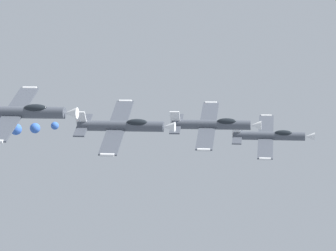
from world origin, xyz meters
TOP-DOWN VIEW (x-y plane):
  - airplane_lead at (-13.04, 11.04)m, footprint 8.37×10.35m
  - airplane_left_inner at (-3.69, 4.56)m, footprint 8.36×10.35m
  - airplane_right_inner at (5.14, -3.94)m, footprint 8.27×10.35m
  - airplane_left_outer at (13.55, -11.60)m, footprint 8.56×10.35m

SIDE VIEW (x-z plane):
  - airplane_lead at x=-13.04m, z-range 57.78..63.03m
  - airplane_left_inner at x=-3.69m, z-range 59.85..65.12m
  - airplane_right_inner at x=5.14m, z-range 60.21..65.63m
  - airplane_left_outer at x=13.55m, z-range 62.31..67.21m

